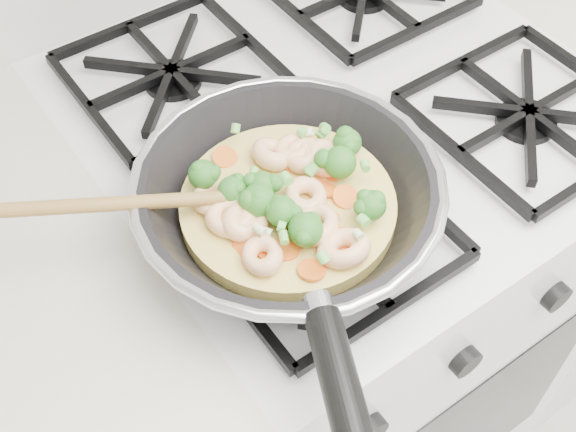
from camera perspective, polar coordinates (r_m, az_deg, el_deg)
stove at (r=1.24m, az=3.17°, el=-6.44°), size 0.60×0.60×0.92m
skillet at (r=0.72m, az=-0.02°, el=1.10°), size 0.43×0.44×0.09m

